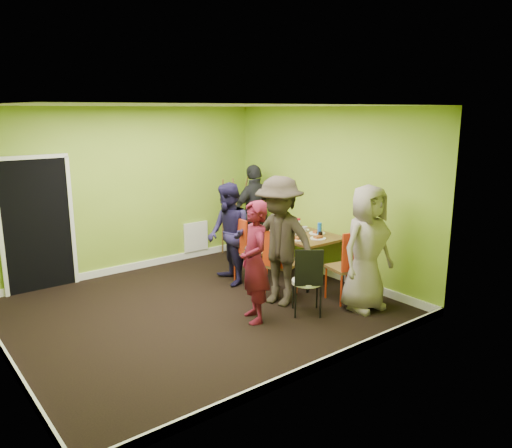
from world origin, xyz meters
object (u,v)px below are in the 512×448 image
at_px(person_left_near, 279,241).
at_px(person_front_end, 367,248).
at_px(easel, 233,217).
at_px(person_left_far, 229,234).
at_px(chair_left_near, 279,260).
at_px(person_standing, 255,262).
at_px(chair_left_far, 246,247).
at_px(blue_bottle, 320,229).
at_px(orange_bottle, 286,228).
at_px(person_back_end, 255,212).
at_px(chair_back_end, 259,225).
at_px(thermos, 298,226).
at_px(chair_front_end, 349,262).
at_px(chair_bentwood, 308,278).
at_px(dining_table, 297,236).

distance_m(person_left_near, person_front_end, 1.22).
xyz_separation_m(easel, person_left_far, (-1.00, -1.29, 0.07)).
height_order(chair_left_near, person_standing, person_standing).
height_order(chair_left_far, person_standing, person_standing).
distance_m(easel, person_front_end, 3.32).
distance_m(chair_left_far, person_left_far, 0.34).
height_order(easel, blue_bottle, easel).
distance_m(easel, person_standing, 3.10).
relative_size(orange_bottle, person_back_end, 0.05).
distance_m(chair_back_end, blue_bottle, 1.49).
relative_size(thermos, orange_bottle, 2.41).
relative_size(chair_back_end, chair_front_end, 0.85).
height_order(chair_left_near, thermos, chair_left_near).
bearing_deg(chair_left_near, easel, 137.34).
height_order(chair_front_end, thermos, chair_front_end).
bearing_deg(easel, thermos, -85.10).
bearing_deg(person_standing, chair_left_near, 139.12).
distance_m(thermos, blue_bottle, 0.39).
bearing_deg(easel, chair_back_end, -69.92).
height_order(chair_left_near, person_front_end, person_front_end).
bearing_deg(chair_bentwood, person_standing, -168.73).
bearing_deg(chair_left_far, chair_back_end, 136.55).
distance_m(chair_back_end, easel, 0.60).
xyz_separation_m(chair_left_near, person_left_far, (-0.24, 0.94, 0.24)).
distance_m(dining_table, person_back_end, 1.27).
xyz_separation_m(person_back_end, person_front_end, (-0.28, -2.89, 0.00)).
bearing_deg(person_left_near, blue_bottle, 91.35).
bearing_deg(chair_left_near, chair_front_end, 16.30).
distance_m(chair_front_end, person_standing, 1.51).
height_order(chair_back_end, orange_bottle, chair_back_end).
bearing_deg(person_standing, person_left_near, 131.34).
relative_size(chair_bentwood, person_standing, 0.59).
bearing_deg(thermos, person_left_far, 161.45).
relative_size(dining_table, orange_bottle, 17.41).
height_order(easel, person_left_near, person_left_near).
bearing_deg(orange_bottle, chair_front_end, -96.41).
relative_size(dining_table, chair_bentwood, 1.56).
bearing_deg(person_standing, person_back_end, 161.91).
xyz_separation_m(person_standing, person_front_end, (1.47, -0.64, 0.08)).
distance_m(chair_bentwood, person_front_end, 0.94).
bearing_deg(blue_bottle, person_back_end, 93.15).
distance_m(chair_left_near, chair_back_end, 1.94).
height_order(dining_table, chair_left_far, chair_left_far).
height_order(blue_bottle, person_front_end, person_front_end).
bearing_deg(chair_left_near, orange_bottle, 109.25).
distance_m(person_standing, person_front_end, 1.60).
relative_size(person_back_end, person_front_end, 1.00).
relative_size(chair_back_end, chair_bentwood, 0.96).
xyz_separation_m(chair_left_far, chair_front_end, (0.67, -1.58, -0.00)).
bearing_deg(orange_bottle, chair_left_near, -136.93).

